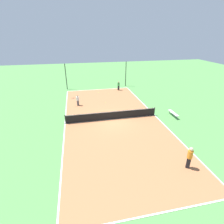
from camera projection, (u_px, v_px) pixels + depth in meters
The scene contains 12 objects.
ground_plane at pixel (112, 119), 19.28m from camera, with size 80.00×80.00×0.00m, color #518E47.
court_surface at pixel (112, 119), 19.28m from camera, with size 10.22×22.69×0.02m.
tennis_net at pixel (112, 115), 19.06m from camera, with size 10.02×0.10×0.99m.
bench at pixel (173, 113), 19.84m from camera, with size 0.36×1.81×0.45m.
player_near_white at pixel (78, 100), 22.61m from camera, with size 0.98×0.51×1.40m.
player_far_green at pixel (119, 85), 28.66m from camera, with size 0.43×0.43×1.45m.
player_center_orange at pixel (190, 156), 11.98m from camera, with size 0.50×0.50×1.72m.
tennis_ball_right_alley at pixel (99, 92), 27.84m from camera, with size 0.07×0.07×0.07m, color #CCE033.
tennis_ball_near_net at pixel (106, 102), 23.86m from camera, with size 0.07×0.07×0.07m, color #CCE033.
tennis_ball_left_sideline at pixel (108, 94), 27.21m from camera, with size 0.07×0.07×0.07m, color #CCE033.
fence_post_back_left at pixel (66, 77), 28.64m from camera, with size 0.12×0.12×4.22m.
fence_post_back_right at pixel (126, 74), 30.54m from camera, with size 0.12×0.12×4.22m.
Camera 1 is at (-3.52, -16.83, 8.76)m, focal length 28.00 mm.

